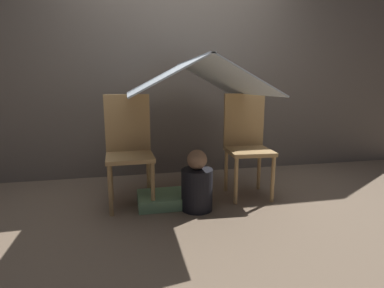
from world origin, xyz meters
The scene contains 7 objects.
ground_plane centered at (0.00, 0.00, 0.00)m, with size 8.80×8.80×0.00m, color #7A6651.
wall_back centered at (0.00, 1.10, 1.25)m, with size 7.00×0.05×2.50m.
chair_left centered at (-0.56, 0.22, 0.54)m, with size 0.42×0.42×0.99m.
chair_right centered at (0.56, 0.22, 0.54)m, with size 0.43×0.43×0.99m.
sheet_canopy centered at (0.00, 0.13, 1.14)m, with size 1.12×1.34×0.30m.
person_front centered at (0.00, -0.07, 0.22)m, with size 0.27×0.27×0.53m.
floor_cushion centered at (-0.27, 0.09, 0.05)m, with size 0.47×0.37×0.10m.
Camera 1 is at (-0.57, -2.48, 1.07)m, focal length 28.00 mm.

